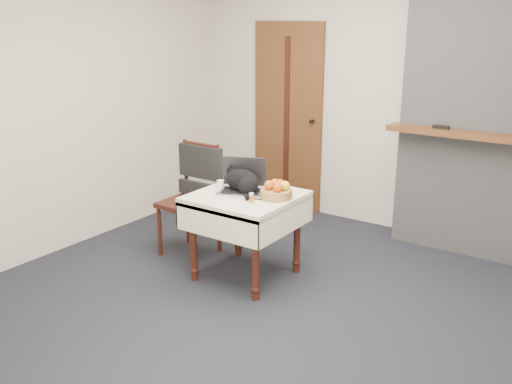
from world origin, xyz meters
TOP-DOWN VIEW (x-y plane):
  - ground at (0.00, 0.00)m, footprint 4.50×4.50m
  - room_shell at (0.00, 0.46)m, footprint 4.52×4.01m
  - door at (-1.20, 1.97)m, footprint 0.82×0.10m
  - chimney at (0.90, 1.85)m, footprint 1.62×0.48m
  - side_table at (-0.52, 0.25)m, footprint 0.78×0.78m
  - laptop at (-0.59, 0.29)m, footprint 0.45×0.43m
  - cat at (-0.58, 0.28)m, footprint 0.39×0.32m
  - cream_jar at (-0.79, 0.26)m, footprint 0.06×0.06m
  - pill_bottle at (-0.37, 0.11)m, footprint 0.04×0.04m
  - fruit_basket at (-0.27, 0.30)m, footprint 0.25×0.25m
  - desk_clutter at (-0.34, 0.25)m, footprint 0.13×0.02m
  - chair at (-1.21, 0.44)m, footprint 0.46×0.44m

SIDE VIEW (x-z plane):
  - ground at x=0.00m, z-range 0.00..0.00m
  - side_table at x=-0.52m, z-range 0.24..0.94m
  - chair at x=-1.21m, z-range 0.14..1.12m
  - desk_clutter at x=-0.34m, z-range 0.70..0.71m
  - cream_jar at x=-0.79m, z-range 0.70..0.77m
  - pill_bottle at x=-0.37m, z-range 0.70..0.78m
  - fruit_basket at x=-0.27m, z-range 0.69..0.83m
  - laptop at x=-0.59m, z-range 0.63..0.90m
  - cat at x=-0.58m, z-range 0.68..0.90m
  - door at x=-1.20m, z-range 0.00..2.00m
  - chimney at x=0.90m, z-range 0.00..2.60m
  - room_shell at x=0.00m, z-range 0.46..3.07m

